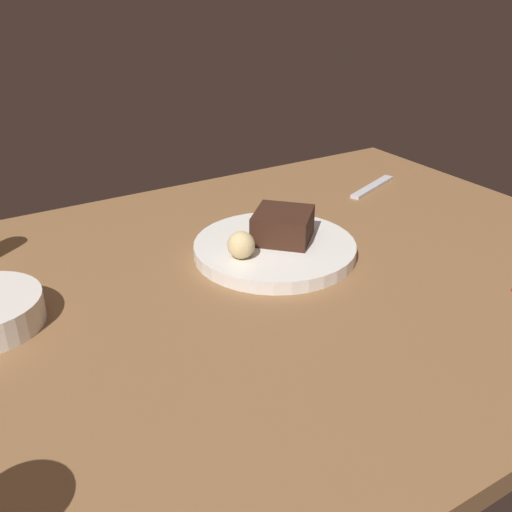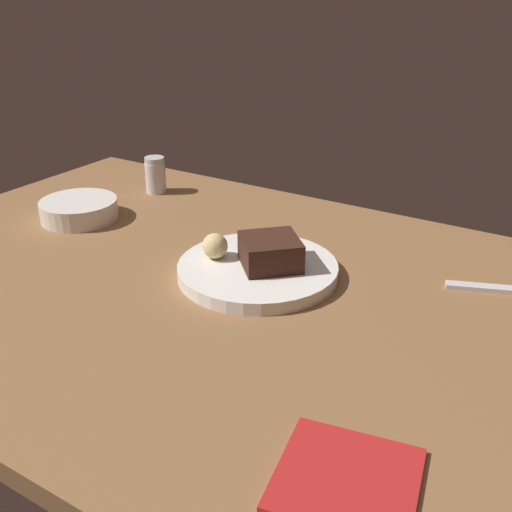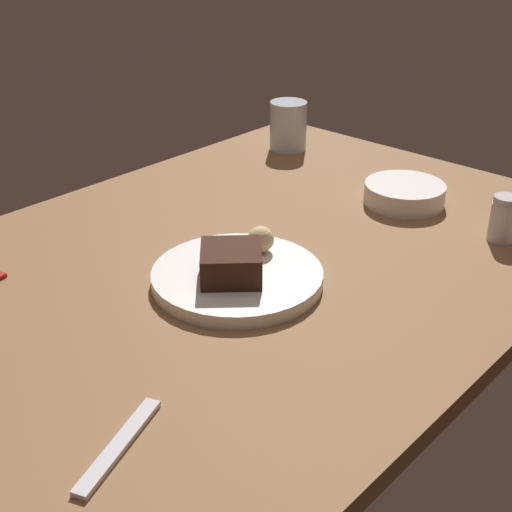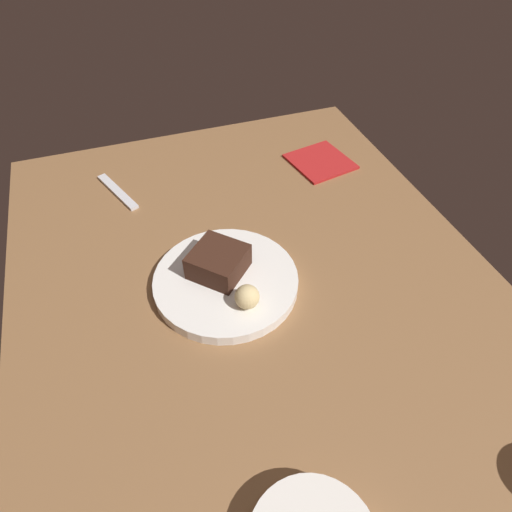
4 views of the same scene
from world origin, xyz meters
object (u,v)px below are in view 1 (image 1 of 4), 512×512
(dessert_plate, at_px, (275,249))
(bread_roll, at_px, (243,245))
(chocolate_cake_slice, at_px, (283,225))
(dessert_spoon, at_px, (373,187))

(dessert_plate, xyz_separation_m, bread_roll, (-0.07, -0.02, 0.03))
(bread_roll, bearing_deg, dessert_plate, 13.65)
(chocolate_cake_slice, height_order, dessert_spoon, chocolate_cake_slice)
(dessert_plate, height_order, chocolate_cake_slice, chocolate_cake_slice)
(bread_roll, distance_m, dessert_spoon, 0.43)
(chocolate_cake_slice, bearing_deg, dessert_spoon, 24.13)
(dessert_plate, relative_size, dessert_spoon, 1.67)
(bread_roll, xyz_separation_m, dessert_spoon, (0.40, 0.16, -0.04))
(dessert_plate, bearing_deg, dessert_spoon, 23.83)
(dessert_plate, distance_m, dessert_spoon, 0.36)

